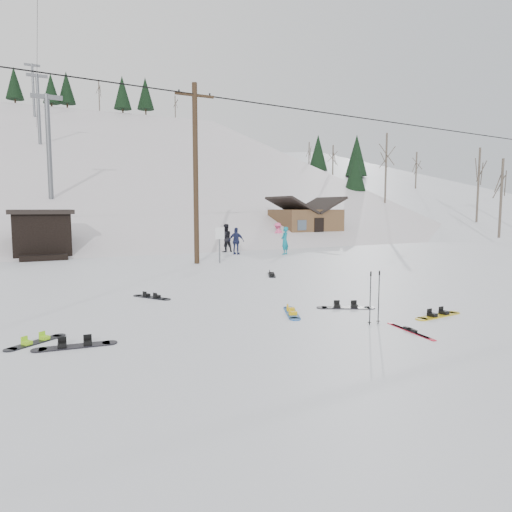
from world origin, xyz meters
name	(u,v)px	position (x,y,z in m)	size (l,w,h in m)	color
ground	(321,337)	(0.00, 0.00, 0.00)	(200.00, 200.00, 0.00)	white
ski_slope	(81,320)	(0.00, 55.00, -12.00)	(60.00, 75.00, 45.00)	silver
ridge_right	(338,295)	(38.00, 50.00, -11.00)	(34.00, 85.00, 36.00)	white
treeline_right	(362,228)	(36.00, 42.00, 0.00)	(20.00, 60.00, 10.00)	black
treeline_crest	(61,223)	(0.00, 86.00, 0.00)	(50.00, 6.00, 10.00)	black
utility_pole	(196,171)	(2.00, 14.00, 4.68)	(2.00, 0.26, 9.00)	#3A2819
trail_sign	(220,239)	(3.10, 13.58, 1.27)	(0.50, 0.09, 1.85)	#595B60
lift_hut	(42,234)	(-5.00, 20.94, 1.36)	(3.40, 4.10, 2.75)	black
lift_tower_near	(49,141)	(-4.00, 30.00, 7.86)	(2.20, 0.36, 8.00)	#595B60
lift_tower_mid	(38,105)	(-4.00, 50.00, 14.36)	(2.20, 0.36, 8.00)	#595B60
lift_tower_far	(33,87)	(-4.00, 70.00, 20.86)	(2.20, 0.36, 8.00)	#595B60
cabin	(305,224)	(15.00, 24.00, 1.48)	(5.39, 4.40, 3.77)	brown
hero_snowboard	(292,313)	(0.59, 2.22, 0.03)	(0.83, 1.50, 0.11)	blue
hero_skis	(410,331)	(2.11, -0.56, 0.02)	(0.29, 1.62, 0.08)	#A91124
ski_poles	(375,297)	(1.81, 0.34, 0.68)	(0.37, 0.10, 1.33)	black
board_scatter_a	(75,346)	(-4.94, 1.67, 0.03)	(1.67, 0.44, 0.12)	black
board_scatter_b	(152,297)	(-2.27, 6.09, 0.03)	(0.95, 1.32, 0.11)	black
board_scatter_c	(36,342)	(-5.66, 2.35, 0.03)	(1.22, 0.95, 0.10)	black
board_scatter_d	(346,307)	(2.32, 2.11, 0.03)	(1.50, 0.95, 0.12)	black
board_scatter_e	(438,315)	(3.89, 0.23, 0.03)	(1.67, 0.46, 0.12)	yellow
board_scatter_f	(272,275)	(3.46, 8.64, 0.03)	(0.81, 1.40, 0.11)	black
skier_teal	(285,241)	(8.33, 15.92, 0.85)	(0.62, 0.41, 1.69)	#0D7689
skier_dark	(226,238)	(5.67, 18.93, 0.91)	(0.88, 0.69, 1.82)	black
skier_pink	(278,234)	(11.33, 22.13, 0.86)	(1.11, 0.64, 1.72)	#F3558E
skier_navy	(236,241)	(5.67, 17.23, 0.83)	(0.97, 0.40, 1.65)	#1D2248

